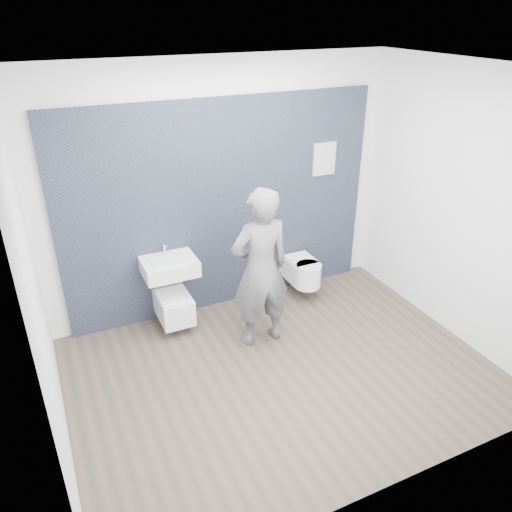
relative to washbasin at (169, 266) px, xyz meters
name	(u,v)px	position (x,y,z in m)	size (l,w,h in m)	color
ground	(282,371)	(0.72, -1.23, -0.74)	(4.00, 4.00, 0.00)	brown
room_shell	(287,206)	(0.72, -1.23, 0.99)	(4.00, 4.00, 4.00)	white
tile_wall	(226,300)	(0.72, 0.24, -0.74)	(3.60, 0.06, 2.40)	black
washbasin	(169,266)	(0.00, 0.00, 0.00)	(0.57, 0.43, 0.43)	white
toilet_square	(174,305)	(0.00, -0.03, -0.46)	(0.35, 0.50, 0.60)	white
toilet_rounded	(303,272)	(1.62, -0.06, -0.41)	(0.32, 0.54, 0.30)	white
info_placard	(317,280)	(1.98, 0.20, -0.74)	(0.29, 0.03, 0.38)	white
visitor	(260,269)	(0.76, -0.66, 0.12)	(0.63, 0.41, 1.72)	#5D5D61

